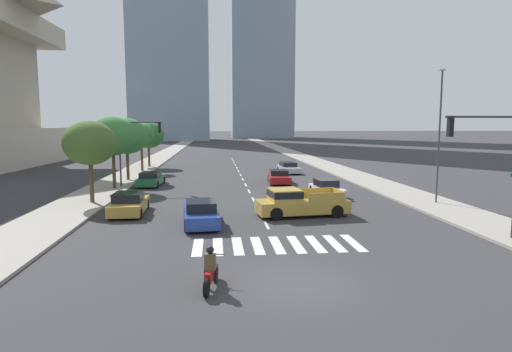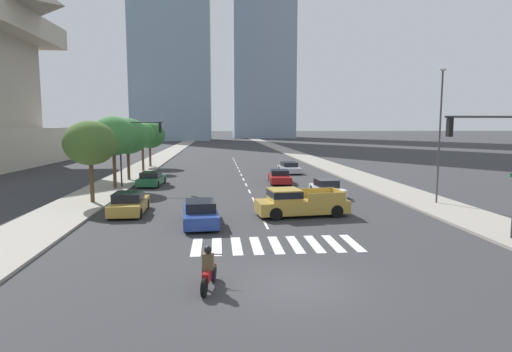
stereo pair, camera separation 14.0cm
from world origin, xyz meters
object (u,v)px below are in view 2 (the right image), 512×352
sedan_gold_4 (129,204)px  street_tree_third (128,136)px  sedan_red_1 (279,177)px  traffic_signal_far (136,140)px  street_tree_fifth (150,135)px  sedan_white_2 (327,188)px  motorcycle_lead (209,272)px  pickup_truck (297,203)px  sedan_green_3 (152,179)px  street_tree_second (113,136)px  street_tree_fourth (142,134)px  sedan_silver_5 (289,168)px  street_tree_nearest (90,143)px  street_lamp_east (440,127)px  traffic_signal_near (492,151)px  sedan_blue_0 (200,213)px

sedan_gold_4 → street_tree_third: size_ratio=0.73×
sedan_red_1 → traffic_signal_far: size_ratio=0.78×
sedan_red_1 → street_tree_fifth: (-14.57, 16.49, 3.60)m
sedan_white_2 → street_tree_third: street_tree_third is taller
motorcycle_lead → pickup_truck: size_ratio=0.36×
motorcycle_lead → sedan_green_3: 25.93m
motorcycle_lead → pickup_truck: bearing=-13.7°
sedan_green_3 → traffic_signal_far: size_ratio=0.78×
street_tree_second → street_tree_fourth: bearing=90.0°
motorcycle_lead → sedan_silver_5: (8.60, 34.43, -0.01)m
street_tree_nearest → street_tree_fourth: street_tree_nearest is taller
street_lamp_east → street_tree_third: size_ratio=1.51×
sedan_red_1 → sedan_silver_5: bearing=167.4°
sedan_white_2 → street_tree_third: (-17.13, 10.60, 3.82)m
sedan_white_2 → sedan_red_1: bearing=-165.4°
traffic_signal_near → street_lamp_east: 9.66m
motorcycle_lead → pickup_truck: pickup_truck is taller
motorcycle_lead → street_tree_fifth: (-8.36, 42.50, 3.59)m
motorcycle_lead → street_tree_nearest: street_tree_nearest is taller
sedan_white_2 → traffic_signal_near: 14.64m
sedan_gold_4 → street_lamp_east: (20.52, 1.21, 4.69)m
sedan_green_3 → street_tree_fourth: bearing=16.9°
sedan_green_3 → sedan_red_1: bearing=-82.7°
pickup_truck → street_tree_third: (-13.48, 17.65, 3.59)m
traffic_signal_near → sedan_silver_5: bearing=-81.8°
street_tree_third → street_tree_nearest: bearing=-90.0°
sedan_gold_4 → sedan_silver_5: 25.71m
sedan_blue_0 → street_lamp_east: bearing=-78.7°
pickup_truck → traffic_signal_far: size_ratio=0.95×
sedan_red_1 → street_tree_fourth: street_tree_fourth is taller
street_tree_fourth → street_tree_fifth: 5.45m
traffic_signal_far → sedan_gold_4: bearing=-82.3°
sedan_blue_0 → sedan_silver_5: bearing=-24.5°
sedan_white_2 → sedan_green_3: 16.08m
sedan_blue_0 → street_tree_nearest: bearing=44.1°
sedan_gold_4 → street_tree_fourth: (-3.22, 24.34, 3.82)m
street_tree_fifth → motorcycle_lead: bearing=-78.9°
sedan_red_1 → sedan_blue_0: bearing=-19.3°
traffic_signal_far → street_tree_fifth: bearing=95.2°
pickup_truck → sedan_silver_5: size_ratio=1.20×
sedan_white_2 → traffic_signal_far: 16.76m
sedan_gold_4 → street_tree_fourth: size_ratio=0.78×
sedan_green_3 → sedan_gold_4: 12.61m
motorcycle_lead → sedan_green_3: motorcycle_lead is taller
street_lamp_east → street_tree_third: street_lamp_east is taller
pickup_truck → sedan_red_1: (1.09, 14.87, -0.24)m
traffic_signal_far → street_tree_second: (-1.72, -0.69, 0.36)m
traffic_signal_far → street_lamp_east: (22.02, -9.80, 1.12)m
traffic_signal_far → street_tree_fifth: (-1.72, 18.79, -0.01)m
street_tree_nearest → sedan_red_1: bearing=33.6°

